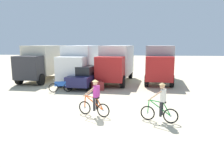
% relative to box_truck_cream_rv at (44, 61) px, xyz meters
% --- Properties ---
extents(ground_plane, '(120.00, 120.00, 0.00)m').
position_rel_box_truck_cream_rv_xyz_m(ground_plane, '(7.16, -11.86, -1.87)').
color(ground_plane, beige).
extents(box_truck_cream_rv, '(2.72, 6.86, 3.35)m').
position_rel_box_truck_cream_rv_xyz_m(box_truck_cream_rv, '(0.00, 0.00, 0.00)').
color(box_truck_cream_rv, beige).
rests_on(box_truck_cream_rv, ground).
extents(box_truck_avon_van, '(2.55, 6.81, 3.35)m').
position_rel_box_truck_cream_rv_xyz_m(box_truck_avon_van, '(3.89, -0.75, 0.00)').
color(box_truck_avon_van, white).
rests_on(box_truck_avon_van, ground).
extents(box_truck_white_box, '(3.02, 6.95, 3.35)m').
position_rel_box_truck_cream_rv_xyz_m(box_truck_white_box, '(7.17, -0.32, 0.00)').
color(box_truck_white_box, white).
rests_on(box_truck_white_box, ground).
extents(box_truck_grey_hauler, '(3.00, 6.94, 3.35)m').
position_rel_box_truck_cream_rv_xyz_m(box_truck_grey_hauler, '(11.15, 0.31, 0.00)').
color(box_truck_grey_hauler, '#9E9EA3').
rests_on(box_truck_grey_hauler, ground).
extents(sedan_parked, '(2.18, 4.36, 1.76)m').
position_rel_box_truck_cream_rv_xyz_m(sedan_parked, '(4.80, -3.22, -0.99)').
color(sedan_parked, '#1E1E4C').
rests_on(sedan_parked, ground).
extents(cyclist_orange_shirt, '(1.65, 0.73, 1.82)m').
position_rel_box_truck_cream_rv_xyz_m(cyclist_orange_shirt, '(7.01, -10.37, -1.03)').
color(cyclist_orange_shirt, black).
rests_on(cyclist_orange_shirt, ground).
extents(cyclist_cowboy_hat, '(1.66, 0.70, 1.82)m').
position_rel_box_truck_cream_rv_xyz_m(cyclist_cowboy_hat, '(10.10, -10.88, -1.03)').
color(cyclist_cowboy_hat, black).
rests_on(cyclist_cowboy_hat, ground).
extents(bicycle_spare, '(1.67, 0.67, 0.97)m').
position_rel_box_truck_cream_rv_xyz_m(bicycle_spare, '(3.50, -5.28, -1.48)').
color(bicycle_spare, black).
rests_on(bicycle_spare, ground).
extents(supply_crate, '(1.14, 1.11, 0.66)m').
position_rel_box_truck_cream_rv_xyz_m(supply_crate, '(6.01, -4.35, -1.54)').
color(supply_crate, '#9E2D2D').
rests_on(supply_crate, ground).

